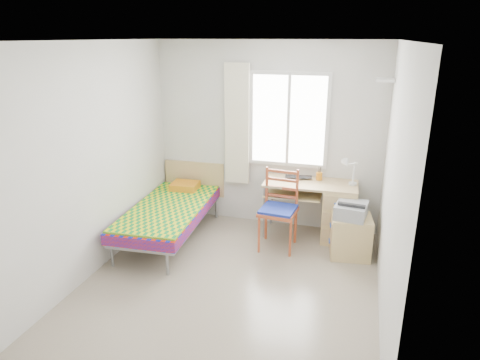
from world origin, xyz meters
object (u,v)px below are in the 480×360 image
desk (334,210)px  cabinet (350,236)px  bed (171,209)px  printer (351,210)px  chair (280,205)px

desk → cabinet: 0.53m
desk → bed: bearing=-166.4°
desk → printer: 0.53m
desk → printer: (0.23, -0.44, 0.20)m
desk → printer: size_ratio=2.72×
desk → printer: bearing=-64.2°
desk → chair: (-0.66, -0.43, 0.16)m
bed → printer: bearing=0.1°
cabinet → printer: size_ratio=1.17×
desk → cabinet: bearing=-62.5°
printer → bed: bearing=-169.3°
bed → cabinet: bearing=0.1°
printer → desk: bearing=124.7°
bed → cabinet: (2.37, 0.14, -0.14)m
printer → chair: bearing=-173.3°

